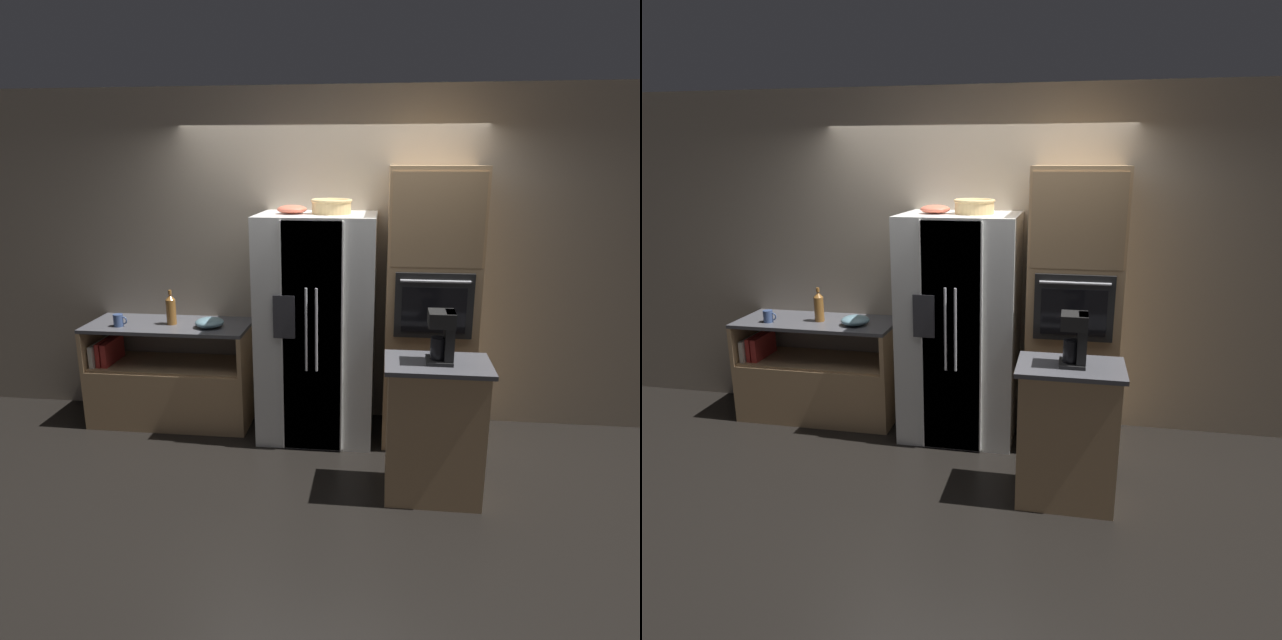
{
  "view_description": "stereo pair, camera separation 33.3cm",
  "coord_description": "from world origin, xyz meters",
  "views": [
    {
      "loc": [
        0.46,
        -4.32,
        2.21
      ],
      "look_at": [
        -0.03,
        -0.0,
        1.0
      ],
      "focal_mm": 32.0,
      "sensor_mm": 36.0,
      "label": 1
    },
    {
      "loc": [
        0.79,
        -4.27,
        2.21
      ],
      "look_at": [
        -0.03,
        -0.0,
        1.0
      ],
      "focal_mm": 32.0,
      "sensor_mm": 36.0,
      "label": 2
    }
  ],
  "objects": [
    {
      "name": "refrigerator",
      "position": [
        -0.06,
        0.08,
        0.91
      ],
      "size": [
        0.92,
        0.76,
        1.83
      ],
      "color": "white",
      "rests_on": "ground_plane"
    },
    {
      "name": "ground_plane",
      "position": [
        0.0,
        0.0,
        0.0
      ],
      "size": [
        20.0,
        20.0,
        0.0
      ],
      "primitive_type": "plane",
      "color": "black"
    },
    {
      "name": "wicker_basket",
      "position": [
        0.04,
        0.1,
        1.89
      ],
      "size": [
        0.32,
        0.32,
        0.11
      ],
      "color": "tan",
      "rests_on": "refrigerator"
    },
    {
      "name": "island_counter",
      "position": [
        0.82,
        -0.78,
        0.48
      ],
      "size": [
        0.68,
        0.45,
        0.96
      ],
      "color": "tan",
      "rests_on": "ground_plane"
    },
    {
      "name": "bottle_tall",
      "position": [
        -1.31,
        0.15,
        1.02
      ],
      "size": [
        0.08,
        0.08,
        0.29
      ],
      "color": "brown",
      "rests_on": "counter_left"
    },
    {
      "name": "mixing_bowl",
      "position": [
        -0.97,
        0.1,
        0.93
      ],
      "size": [
        0.24,
        0.24,
        0.08
      ],
      "color": "#668C99",
      "rests_on": "counter_left"
    },
    {
      "name": "wall_oven",
      "position": [
        0.83,
        0.12,
        1.1
      ],
      "size": [
        0.69,
        0.72,
        2.18
      ],
      "color": "tan",
      "rests_on": "ground_plane"
    },
    {
      "name": "coffee_maker",
      "position": [
        0.85,
        -0.78,
        1.15
      ],
      "size": [
        0.17,
        0.18,
        0.34
      ],
      "color": "black",
      "rests_on": "island_counter"
    },
    {
      "name": "wall_back",
      "position": [
        0.0,
        0.48,
        1.4
      ],
      "size": [
        12.0,
        0.06,
        2.8
      ],
      "color": "tan",
      "rests_on": "ground_plane"
    },
    {
      "name": "counter_left",
      "position": [
        -1.36,
        0.16,
        0.32
      ],
      "size": [
        1.38,
        0.57,
        0.89
      ],
      "color": "tan",
      "rests_on": "ground_plane"
    },
    {
      "name": "fruit_bowl",
      "position": [
        -0.26,
        0.07,
        1.86
      ],
      "size": [
        0.23,
        0.23,
        0.07
      ],
      "color": "#DB664C",
      "rests_on": "refrigerator"
    },
    {
      "name": "mug",
      "position": [
        -1.73,
        0.04,
        0.94
      ],
      "size": [
        0.12,
        0.08,
        0.1
      ],
      "color": "#384C7A",
      "rests_on": "counter_left"
    }
  ]
}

